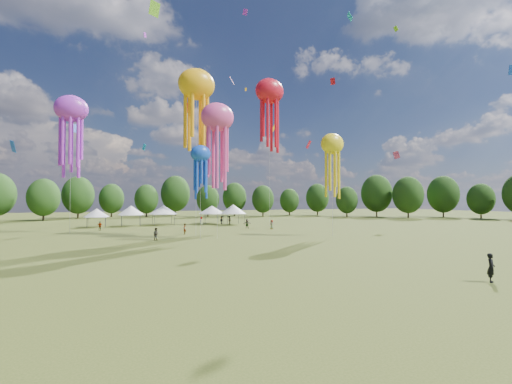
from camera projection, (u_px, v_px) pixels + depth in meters
name	position (u px, v px, depth m)	size (l,w,h in m)	color
ground	(374.00, 290.00, 19.50)	(300.00, 300.00, 0.00)	#384416
observer_main	(491.00, 268.00, 21.45)	(0.67, 0.44, 1.83)	black
spectator_near	(156.00, 234.00, 44.04)	(0.77, 0.60, 1.58)	gray
spectators_far	(219.00, 222.00, 66.17)	(29.39, 20.44, 1.78)	gray
festival_tents	(177.00, 210.00, 71.21)	(31.61, 10.91, 4.29)	#47474C
show_kites	(215.00, 116.00, 56.17)	(41.08, 24.77, 30.10)	#E0428D
small_kites	(195.00, 71.00, 59.92)	(73.29, 55.19, 43.62)	#E0428D
treeline	(163.00, 194.00, 75.83)	(201.57, 95.24, 13.43)	#38281C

